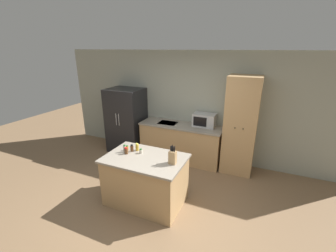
{
  "coord_description": "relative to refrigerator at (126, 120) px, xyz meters",
  "views": [
    {
      "loc": [
        1.53,
        -2.77,
        2.65
      ],
      "look_at": [
        -0.3,
        1.4,
        1.05
      ],
      "focal_mm": 24.0,
      "sensor_mm": 36.0,
      "label": 1
    }
  ],
  "objects": [
    {
      "name": "wall_back",
      "position": [
        1.74,
        0.39,
        0.47
      ],
      "size": [
        7.2,
        0.06,
        2.6
      ],
      "color": "#9EA393",
      "rests_on": "ground_plane"
    },
    {
      "name": "back_counter",
      "position": [
        1.52,
        0.05,
        -0.38
      ],
      "size": [
        1.99,
        0.66,
        0.91
      ],
      "color": "tan",
      "rests_on": "ground_plane"
    },
    {
      "name": "spice_bottle_tall_dark",
      "position": [
        1.27,
        -1.55,
        0.11
      ],
      "size": [
        0.06,
        0.06,
        0.14
      ],
      "color": "gold",
      "rests_on": "kitchen_island"
    },
    {
      "name": "ground_plane",
      "position": [
        1.74,
        -1.94,
        -0.83
      ],
      "size": [
        14.0,
        14.0,
        0.0
      ],
      "primitive_type": "plane",
      "color": "#846647"
    },
    {
      "name": "spice_bottle_orange_cap",
      "position": [
        1.1,
        -1.69,
        0.11
      ],
      "size": [
        0.05,
        0.05,
        0.14
      ],
      "color": "beige",
      "rests_on": "kitchen_island"
    },
    {
      "name": "pantry_cabinet",
      "position": [
        2.87,
        0.07,
        0.23
      ],
      "size": [
        0.66,
        0.61,
        2.12
      ],
      "color": "tan",
      "rests_on": "ground_plane"
    },
    {
      "name": "spice_bottle_green_herb",
      "position": [
        1.16,
        -1.74,
        0.1
      ],
      "size": [
        0.06,
        0.06,
        0.12
      ],
      "color": "#563319",
      "rests_on": "kitchen_island"
    },
    {
      "name": "kitchen_island",
      "position": [
        1.53,
        -1.74,
        -0.39
      ],
      "size": [
        1.37,
        0.9,
        0.88
      ],
      "color": "tan",
      "rests_on": "ground_plane"
    },
    {
      "name": "microwave",
      "position": [
        2.04,
        0.17,
        0.22
      ],
      "size": [
        0.51,
        0.34,
        0.3
      ],
      "color": "#B2B5B7",
      "rests_on": "back_counter"
    },
    {
      "name": "spice_bottle_pale_salt",
      "position": [
        1.38,
        -1.62,
        0.09
      ],
      "size": [
        0.06,
        0.06,
        0.08
      ],
      "color": "beige",
      "rests_on": "kitchen_island"
    },
    {
      "name": "knife_block",
      "position": [
        2.04,
        -1.74,
        0.16
      ],
      "size": [
        0.12,
        0.09,
        0.32
      ],
      "color": "tan",
      "rests_on": "kitchen_island"
    },
    {
      "name": "fire_extinguisher",
      "position": [
        -0.59,
        0.11,
        -0.65
      ],
      "size": [
        0.13,
        0.13,
        0.41
      ],
      "color": "red",
      "rests_on": "ground_plane"
    },
    {
      "name": "refrigerator",
      "position": [
        0.0,
        0.0,
        0.0
      ],
      "size": [
        0.9,
        0.75,
        1.67
      ],
      "color": "black",
      "rests_on": "ground_plane"
    },
    {
      "name": "spice_bottle_short_red",
      "position": [
        1.09,
        -1.61,
        0.09
      ],
      "size": [
        0.05,
        0.05,
        0.09
      ],
      "color": "orange",
      "rests_on": "kitchen_island"
    },
    {
      "name": "spice_bottle_amber_oil",
      "position": [
        1.2,
        -1.62,
        0.11
      ],
      "size": [
        0.05,
        0.05,
        0.13
      ],
      "color": "#563319",
      "rests_on": "kitchen_island"
    }
  ]
}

